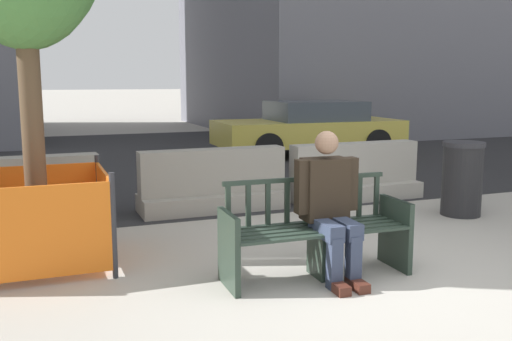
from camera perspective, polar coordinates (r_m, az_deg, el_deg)
ground_plane at (r=5.26m, az=12.35°, el=-10.72°), size 200.00×200.00×0.00m
street_asphalt at (r=13.22m, az=-8.86°, el=1.34°), size 120.00×12.00×0.01m
street_bench at (r=5.17m, az=5.95°, el=-6.29°), size 1.70×0.57×0.88m
seated_person at (r=5.09m, az=7.37°, el=-3.15°), size 0.58×0.73×1.31m
jersey_barrier_centre at (r=7.76m, az=-4.31°, el=-1.50°), size 2.01×0.70×0.84m
jersey_barrier_left at (r=7.50m, az=-23.00°, el=-2.57°), size 2.03×0.76×0.84m
jersey_barrier_right at (r=8.59m, az=9.80°, el=-0.58°), size 2.01×0.70×0.84m
construction_fence at (r=5.79m, az=-20.96°, el=-4.31°), size 1.29×1.29×0.96m
car_taxi_near at (r=13.46m, az=5.41°, el=4.29°), size 4.35×2.00×1.26m
trash_bin at (r=7.90m, az=19.91°, el=-0.75°), size 0.53×0.53×0.97m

